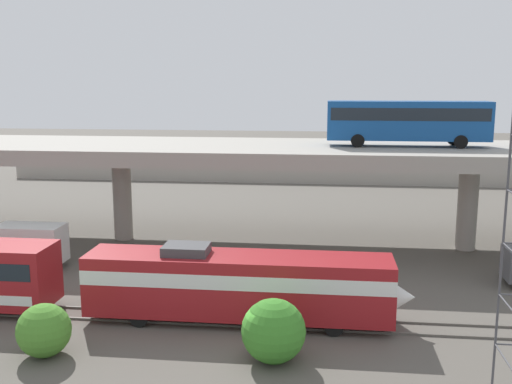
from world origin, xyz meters
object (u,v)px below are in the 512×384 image
Objects in this scene: train_locomotive at (253,283)px; parked_car_5 at (174,155)px; service_truck_west at (19,245)px; parked_car_3 at (501,163)px; parked_car_0 at (140,153)px; transit_bus_on_overpass at (408,119)px; parked_car_2 at (223,157)px.

train_locomotive is 3.72× the size of parked_car_5.
service_truck_west is 1.51× the size of parked_car_3.
parked_car_0 is (-5.96, 46.43, 0.84)m from service_truck_west.
parked_car_3 is 0.97× the size of parked_car_5.
parked_car_3 is at bearing 61.79° from train_locomotive.
transit_bus_on_overpass reaches higher than parked_car_0.
parked_car_0 is 49.60m from parked_car_3.
service_truck_west is at bearing 90.30° from parked_car_5.
train_locomotive is at bearing -121.30° from transit_bus_on_overpass.
train_locomotive is 3.75× the size of parked_car_0.
parked_car_3 is (26.06, 48.59, 0.29)m from train_locomotive.
parked_car_0 is at bearing 173.63° from parked_car_3.
train_locomotive is at bearing 108.62° from parked_car_5.
service_truck_west is 43.74m from parked_car_2.
parked_car_2 is 7.28m from parked_car_5.
parked_car_2 is at bearing 171.31° from parked_car_5.
parked_car_0 is at bearing 113.24° from train_locomotive.
service_truck_west is at bearing -82.68° from parked_car_0.
parked_car_2 is 0.98× the size of parked_car_5.
train_locomotive reaches higher than parked_car_5.
transit_bus_on_overpass reaches higher than parked_car_5.
transit_bus_on_overpass is 1.76× the size of service_truck_west.
parked_car_3 is (49.29, -5.50, 0.00)m from parked_car_0.
service_truck_west is (-17.27, 7.66, -0.55)m from train_locomotive.
service_truck_west is at bearing -99.16° from parked_car_2.
transit_bus_on_overpass reaches higher than service_truck_west.
service_truck_west is at bearing -162.65° from transit_bus_on_overpass.
parked_car_2 is 1.02× the size of parked_car_3.
parked_car_3 reaches higher than service_truck_west.
train_locomotive is 18.90m from service_truck_west.
parked_car_5 is (5.72, -2.15, 0.00)m from parked_car_0.
parked_car_5 is at bearing 171.31° from parked_car_2.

